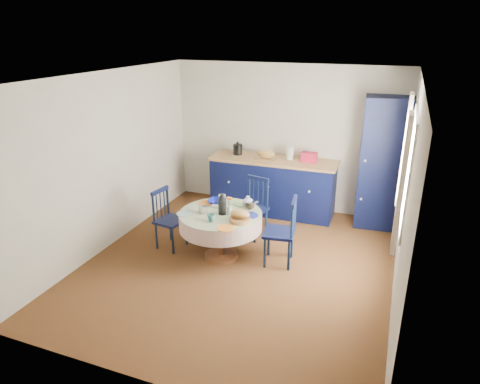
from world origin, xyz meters
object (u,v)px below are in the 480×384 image
Objects in this scene: chair_right at (282,231)px; mug_d at (222,198)px; kitchen_counter at (273,185)px; dining_table at (222,221)px; cobalt_bowl at (217,202)px; mug_b at (211,218)px; chair_left at (168,218)px; mug_a at (203,209)px; pantry_cabinet at (383,164)px; mug_c at (250,205)px; chair_far at (253,207)px.

mug_d is (-0.97, 0.23, 0.25)m from chair_right.
kitchen_counter reaches higher than dining_table.
mug_d reaches higher than cobalt_bowl.
kitchen_counter reaches higher than mug_b.
chair_left is 0.84m from mug_d.
mug_a is 0.35m from cobalt_bowl.
chair_right is at bearing -128.03° from pantry_cabinet.
dining_table is 0.45m from mug_d.
mug_c is at bearing -69.36° from chair_left.
chair_right is 0.57m from mug_c.
mug_c is (-1.63, -1.63, -0.31)m from pantry_cabinet.
cobalt_bowl is at bearing -107.15° from mug_d.
cobalt_bowl is (-0.03, -0.11, -0.02)m from mug_d.
pantry_cabinet is at bearing 48.21° from mug_b.
mug_a is 0.31m from mug_b.
chair_right reaches higher than chair_far.
cobalt_bowl is at bearing -147.84° from pantry_cabinet.
mug_b is (0.84, -0.33, 0.29)m from chair_left.
chair_far is at bearing 53.40° from mug_d.
kitchen_counter is 0.98m from chair_far.
mug_a is 1.12× the size of mug_d.
kitchen_counter is 1.94m from mug_a.
mug_b is at bearing -78.77° from mug_d.
mug_c is (0.55, 0.35, 0.00)m from mug_a.
kitchen_counter reaches higher than mug_c.
mug_b is at bearing -85.73° from chair_far.
mug_b is at bearing -102.27° from chair_left.
mug_c is at bearing -140.12° from pantry_cabinet.
mug_d is (-0.32, -0.44, 0.27)m from chair_far.
kitchen_counter is 1.77m from chair_right.
mug_d reaches higher than mug_a.
chair_right reaches higher than mug_b.
mug_c is (0.32, 0.27, 0.17)m from dining_table.
kitchen_counter is 20.35× the size of mug_d.
kitchen_counter is at bearing 76.42° from mug_d.
mug_a is at bearing -100.63° from chair_far.
chair_far is 3.68× the size of cobalt_bowl.
mug_d is at bearing -105.07° from kitchen_counter.
dining_table reaches higher than mug_d.
mug_c is 0.48m from mug_d.
mug_a reaches higher than cobalt_bowl.
dining_table is (-0.19, -1.80, 0.07)m from kitchen_counter.
kitchen_counter reaches higher than chair_far.
pantry_cabinet is at bearing 1.75° from kitchen_counter.
mug_b is at bearing -120.53° from mug_c.
mug_a is 0.48× the size of cobalt_bowl.
mug_c is 0.51m from cobalt_bowl.
mug_d is 0.12m from cobalt_bowl.
mug_d is at bearing -112.82° from chair_far.
chair_left is at bearing -153.38° from mug_d.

